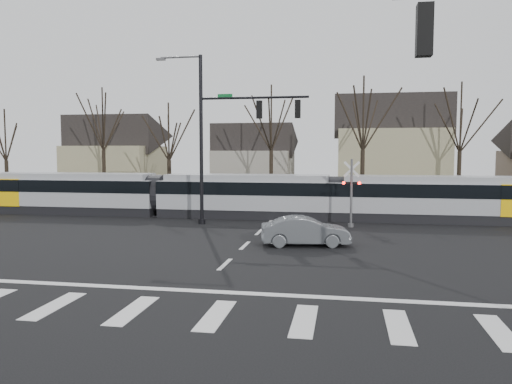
# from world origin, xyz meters

# --- Properties ---
(ground) EXTENTS (140.00, 140.00, 0.00)m
(ground) POSITION_xyz_m (0.00, 0.00, 0.00)
(ground) COLOR black
(grass_verge) EXTENTS (140.00, 28.00, 0.01)m
(grass_verge) POSITION_xyz_m (0.00, 32.00, 0.01)
(grass_verge) COLOR #38331E
(grass_verge) RESTS_ON ground
(crosswalk) EXTENTS (27.00, 2.60, 0.01)m
(crosswalk) POSITION_xyz_m (0.00, -4.00, 0.01)
(crosswalk) COLOR silver
(crosswalk) RESTS_ON ground
(stop_line) EXTENTS (28.00, 0.35, 0.01)m
(stop_line) POSITION_xyz_m (0.00, -1.80, 0.01)
(stop_line) COLOR silver
(stop_line) RESTS_ON ground
(lane_dashes) EXTENTS (0.18, 30.00, 0.01)m
(lane_dashes) POSITION_xyz_m (0.00, 16.00, 0.01)
(lane_dashes) COLOR silver
(lane_dashes) RESTS_ON ground
(rail_pair) EXTENTS (90.00, 1.52, 0.06)m
(rail_pair) POSITION_xyz_m (0.00, 15.80, 0.03)
(rail_pair) COLOR #59595E
(rail_pair) RESTS_ON ground
(tram) EXTENTS (38.02, 2.82, 2.88)m
(tram) POSITION_xyz_m (-2.03, 16.00, 1.57)
(tram) COLOR gray
(tram) RESTS_ON ground
(sedan) EXTENTS (2.86, 4.65, 1.37)m
(sedan) POSITION_xyz_m (2.80, 6.53, 0.69)
(sedan) COLOR #55595D
(sedan) RESTS_ON ground
(signal_pole_far) EXTENTS (9.28, 0.44, 10.20)m
(signal_pole_far) POSITION_xyz_m (-2.41, 12.50, 5.70)
(signal_pole_far) COLOR black
(signal_pole_far) RESTS_ON ground
(rail_crossing_signal) EXTENTS (1.08, 0.36, 4.00)m
(rail_crossing_signal) POSITION_xyz_m (5.00, 12.79, 1.89)
(rail_crossing_signal) COLOR #59595B
(rail_crossing_signal) RESTS_ON ground
(tree_row) EXTENTS (59.20, 7.20, 10.00)m
(tree_row) POSITION_xyz_m (2.00, 26.00, 5.00)
(tree_row) COLOR black
(tree_row) RESTS_ON ground
(house_a) EXTENTS (9.72, 8.64, 8.60)m
(house_a) POSITION_xyz_m (-20.00, 34.00, 4.46)
(house_a) COLOR gray
(house_a) RESTS_ON ground
(house_b) EXTENTS (8.64, 7.56, 7.65)m
(house_b) POSITION_xyz_m (-5.00, 36.00, 3.97)
(house_b) COLOR gray
(house_b) RESTS_ON ground
(house_c) EXTENTS (10.80, 8.64, 10.10)m
(house_c) POSITION_xyz_m (9.00, 33.00, 5.23)
(house_c) COLOR gray
(house_c) RESTS_ON ground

